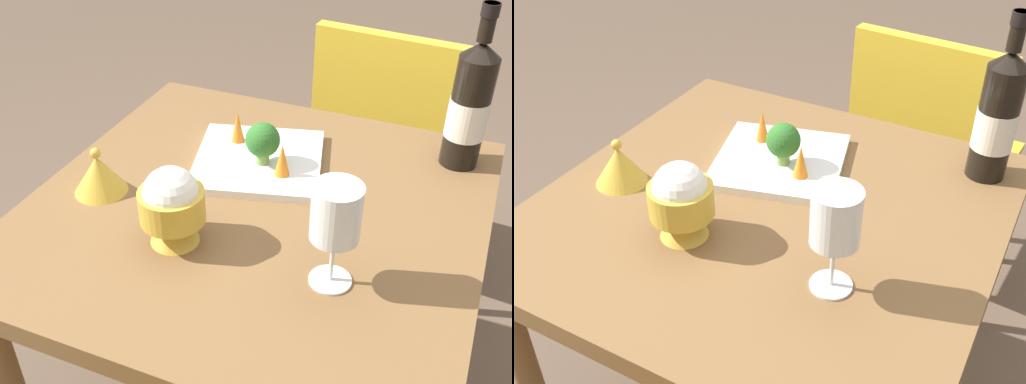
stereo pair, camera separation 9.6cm
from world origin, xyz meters
The scene contains 10 objects.
dining_table centered at (0.00, 0.00, 0.63)m, with size 0.81×0.81×0.73m.
chair_near_window centered at (-0.12, -0.69, 0.53)m, with size 0.44×0.44×0.85m.
wine_bottle centered at (-0.32, -0.29, 0.85)m, with size 0.08×0.08×0.33m.
wine_glass centered at (-0.18, 0.14, 0.85)m, with size 0.08×0.08×0.18m.
rice_bowl centered at (0.09, 0.14, 0.80)m, with size 0.11×0.11×0.14m.
rice_bowl_lid centered at (0.29, 0.07, 0.76)m, with size 0.10×0.10×0.09m.
serving_plate centered at (0.05, -0.13, 0.73)m, with size 0.31×0.31×0.02m.
broccoli_floret centered at (0.03, -0.12, 0.79)m, with size 0.07×0.07×0.09m.
carrot_garnish_left centered at (-0.02, -0.09, 0.77)m, with size 0.03×0.03×0.07m.
carrot_garnish_right centered at (0.11, -0.18, 0.77)m, with size 0.03×0.03×0.07m.
Camera 1 is at (-0.35, 0.84, 1.40)m, focal length 43.36 mm.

